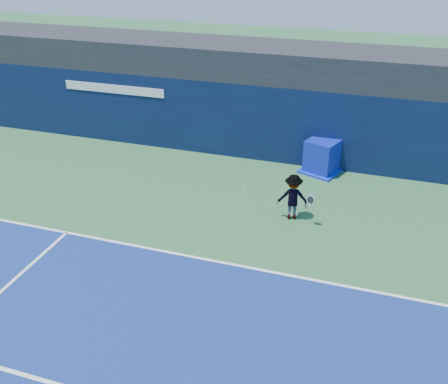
{
  "coord_description": "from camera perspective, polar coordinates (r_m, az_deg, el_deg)",
  "views": [
    {
      "loc": [
        3.49,
        -7.71,
        8.19
      ],
      "look_at": [
        -0.68,
        5.2,
        1.0
      ],
      "focal_mm": 40.0,
      "sensor_mm": 36.0,
      "label": 1
    }
  ],
  "objects": [
    {
      "name": "tennis_ball",
      "position": [
        15.54,
        2.33,
        0.69
      ],
      "size": [
        0.06,
        0.06,
        0.06
      ],
      "color": "#B2D417",
      "rests_on": "ground"
    },
    {
      "name": "baseline",
      "position": [
        13.92,
        -0.11,
        -8.07
      ],
      "size": [
        24.0,
        0.1,
        0.01
      ],
      "primitive_type": "cube",
      "color": "white",
      "rests_on": "ground"
    },
    {
      "name": "ground",
      "position": [
        11.78,
        -4.83,
        -16.27
      ],
      "size": [
        80.0,
        80.0,
        0.0
      ],
      "primitive_type": "plane",
      "color": "#2C6337",
      "rests_on": "ground"
    },
    {
      "name": "tennis_player",
      "position": [
        15.73,
        7.88,
        -0.57
      ],
      "size": [
        1.26,
        0.75,
        1.51
      ],
      "color": "white",
      "rests_on": "ground"
    },
    {
      "name": "stadium_band",
      "position": [
        20.05,
        7.66,
        14.45
      ],
      "size": [
        36.0,
        3.0,
        1.2
      ],
      "primitive_type": "cube",
      "color": "black",
      "rests_on": "back_wall_assembly"
    },
    {
      "name": "equipment_cart",
      "position": [
        19.1,
        11.13,
        3.89
      ],
      "size": [
        1.7,
        1.7,
        1.27
      ],
      "color": "#0B179E",
      "rests_on": "ground"
    },
    {
      "name": "back_wall_assembly",
      "position": [
        19.71,
        6.7,
        7.89
      ],
      "size": [
        36.0,
        1.03,
        3.0
      ],
      "color": "#091434",
      "rests_on": "ground"
    }
  ]
}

